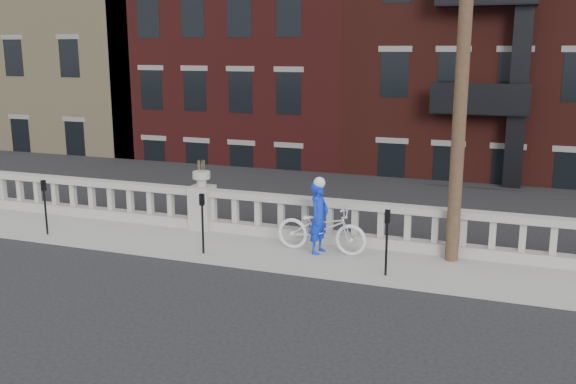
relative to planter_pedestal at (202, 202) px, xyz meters
name	(u,v)px	position (x,y,z in m)	size (l,w,h in m)	color
ground	(110,287)	(0.00, -3.95, -0.83)	(120.00, 120.00, 0.00)	black
sidewalk	(185,241)	(0.00, -0.95, -0.76)	(32.00, 2.20, 0.15)	#9A988E
balustrade	(203,210)	(0.00, 0.00, -0.19)	(28.00, 0.34, 1.03)	#9A988E
planter_pedestal	(202,202)	(0.00, 0.00, 0.00)	(0.55, 0.55, 1.76)	#9A988E
lower_level	(385,88)	(0.56, 19.09, 1.80)	(80.00, 44.00, 20.80)	#605E59
utility_pole	(465,17)	(6.20, -0.35, 4.41)	(1.60, 0.28, 10.00)	#422D1E
parking_meter_a	(45,201)	(-3.34, -1.80, 0.17)	(0.10, 0.09, 1.36)	black
parking_meter_b	(202,217)	(0.95, -1.80, 0.17)	(0.10, 0.09, 1.36)	black
parking_meter_c	(387,235)	(5.07, -1.80, 0.17)	(0.10, 0.09, 1.36)	black
bicycle	(322,228)	(3.39, -0.77, -0.13)	(0.73, 2.08, 1.09)	white
cyclist	(319,218)	(3.35, -0.86, 0.13)	(0.59, 0.39, 1.62)	#0E2BD3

